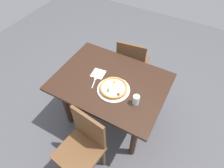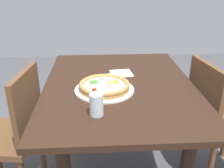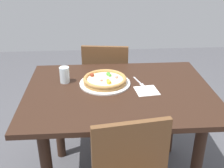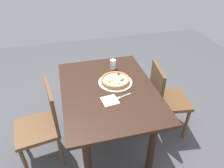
% 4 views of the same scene
% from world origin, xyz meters
% --- Properties ---
extents(dining_table, '(1.20, 0.90, 0.76)m').
position_xyz_m(dining_table, '(0.00, 0.00, 0.63)').
color(dining_table, '#331E14').
rests_on(dining_table, ground).
extents(chair_near, '(0.45, 0.45, 0.87)m').
position_xyz_m(chair_near, '(0.05, -0.66, 0.48)').
color(chair_near, brown).
rests_on(chair_near, ground).
extents(plate, '(0.34, 0.34, 0.01)m').
position_xyz_m(plate, '(0.09, -0.09, 0.77)').
color(plate, white).
rests_on(plate, dining_table).
extents(pizza, '(0.29, 0.29, 0.05)m').
position_xyz_m(pizza, '(0.09, -0.09, 0.79)').
color(pizza, '#B78447').
rests_on(pizza, plate).
extents(fork, '(0.06, 0.16, 0.00)m').
position_xyz_m(fork, '(-0.15, -0.09, 0.76)').
color(fork, silver).
rests_on(fork, dining_table).
extents(drinking_glass, '(0.07, 0.07, 0.11)m').
position_xyz_m(drinking_glass, '(0.36, -0.14, 0.81)').
color(drinking_glass, silver).
rests_on(drinking_glass, dining_table).
extents(napkin, '(0.16, 0.16, 0.00)m').
position_xyz_m(napkin, '(-0.17, 0.03, 0.76)').
color(napkin, white).
rests_on(napkin, dining_table).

